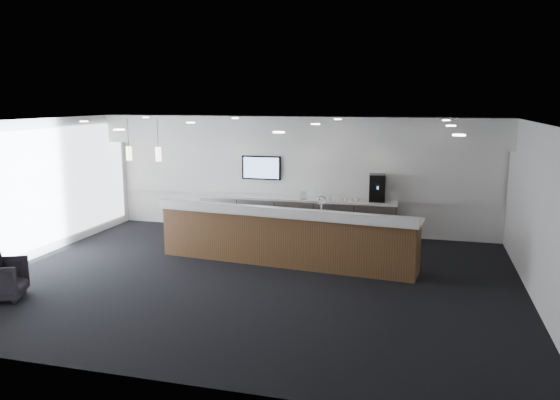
# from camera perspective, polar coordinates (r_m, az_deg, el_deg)

# --- Properties ---
(ground) EXTENTS (10.00, 10.00, 0.00)m
(ground) POSITION_cam_1_polar(r_m,az_deg,el_deg) (10.63, -2.88, -8.20)
(ground) COLOR black
(ground) RESTS_ON ground
(ceiling) EXTENTS (10.00, 8.00, 0.02)m
(ceiling) POSITION_cam_1_polar(r_m,az_deg,el_deg) (10.08, -3.04, 8.17)
(ceiling) COLOR black
(ceiling) RESTS_ON back_wall
(back_wall) EXTENTS (10.00, 0.02, 3.00)m
(back_wall) POSITION_cam_1_polar(r_m,az_deg,el_deg) (14.06, 2.07, 2.70)
(back_wall) COLOR white
(back_wall) RESTS_ON ground
(left_wall) EXTENTS (0.02, 8.00, 3.00)m
(left_wall) POSITION_cam_1_polar(r_m,az_deg,el_deg) (12.70, -24.96, 0.88)
(left_wall) COLOR white
(left_wall) RESTS_ON ground
(right_wall) EXTENTS (0.02, 8.00, 3.00)m
(right_wall) POSITION_cam_1_polar(r_m,az_deg,el_deg) (9.95, 25.62, -1.60)
(right_wall) COLOR white
(right_wall) RESTS_ON ground
(soffit_bulkhead) EXTENTS (10.00, 0.90, 0.70)m
(soffit_bulkhead) POSITION_cam_1_polar(r_m,az_deg,el_deg) (13.52, 1.67, 7.28)
(soffit_bulkhead) COLOR white
(soffit_bulkhead) RESTS_ON back_wall
(alcove_panel) EXTENTS (9.80, 0.06, 1.40)m
(alcove_panel) POSITION_cam_1_polar(r_m,az_deg,el_deg) (14.02, 2.04, 3.09)
(alcove_panel) COLOR white
(alcove_panel) RESTS_ON back_wall
(window_blinds_wall) EXTENTS (0.04, 7.36, 2.55)m
(window_blinds_wall) POSITION_cam_1_polar(r_m,az_deg,el_deg) (12.67, -24.82, 0.87)
(window_blinds_wall) COLOR white
(window_blinds_wall) RESTS_ON left_wall
(back_credenza) EXTENTS (5.06, 0.66, 0.95)m
(back_credenza) POSITION_cam_1_polar(r_m,az_deg,el_deg) (13.89, 1.71, -1.68)
(back_credenza) COLOR gray
(back_credenza) RESTS_ON ground
(wall_tv) EXTENTS (1.05, 0.08, 0.62)m
(wall_tv) POSITION_cam_1_polar(r_m,az_deg,el_deg) (14.21, -1.95, 3.39)
(wall_tv) COLOR black
(wall_tv) RESTS_ON back_wall
(pendant_left) EXTENTS (0.12, 0.12, 0.30)m
(pendant_left) POSITION_cam_1_polar(r_m,az_deg,el_deg) (11.81, -12.96, 4.61)
(pendant_left) COLOR #FFEBC6
(pendant_left) RESTS_ON ceiling
(pendant_right) EXTENTS (0.12, 0.12, 0.30)m
(pendant_right) POSITION_cam_1_polar(r_m,az_deg,el_deg) (12.15, -15.89, 4.64)
(pendant_right) COLOR #FFEBC6
(pendant_right) RESTS_ON ceiling
(ceiling_can_lights) EXTENTS (7.00, 5.00, 0.02)m
(ceiling_can_lights) POSITION_cam_1_polar(r_m,az_deg,el_deg) (10.08, -3.04, 8.00)
(ceiling_can_lights) COLOR white
(ceiling_can_lights) RESTS_ON ceiling
(service_counter) EXTENTS (5.60, 1.48, 1.49)m
(service_counter) POSITION_cam_1_polar(r_m,az_deg,el_deg) (11.44, 0.56, -3.84)
(service_counter) COLOR #4F341A
(service_counter) RESTS_ON ground
(coffee_machine) EXTENTS (0.42, 0.53, 0.66)m
(coffee_machine) POSITION_cam_1_polar(r_m,az_deg,el_deg) (13.49, 10.10, 1.26)
(coffee_machine) COLOR black
(coffee_machine) RESTS_ON back_credenza
(info_sign_left) EXTENTS (0.15, 0.03, 0.20)m
(info_sign_left) POSITION_cam_1_polar(r_m,az_deg,el_deg) (13.62, 2.48, 0.53)
(info_sign_left) COLOR silver
(info_sign_left) RESTS_ON back_credenza
(info_sign_right) EXTENTS (0.20, 0.07, 0.27)m
(info_sign_right) POSITION_cam_1_polar(r_m,az_deg,el_deg) (13.59, 4.09, 0.62)
(info_sign_right) COLOR silver
(info_sign_right) RESTS_ON back_credenza
(armchair) EXTENTS (1.00, 0.99, 0.69)m
(armchair) POSITION_cam_1_polar(r_m,az_deg,el_deg) (10.62, -27.13, -7.44)
(armchair) COLOR black
(armchair) RESTS_ON ground
(cup_0) EXTENTS (0.10, 0.10, 0.10)m
(cup_0) POSITION_cam_1_polar(r_m,az_deg,el_deg) (13.40, 8.11, 0.04)
(cup_0) COLOR white
(cup_0) RESTS_ON back_credenza
(cup_1) EXTENTS (0.14, 0.14, 0.10)m
(cup_1) POSITION_cam_1_polar(r_m,az_deg,el_deg) (13.42, 7.51, 0.07)
(cup_1) COLOR white
(cup_1) RESTS_ON back_credenza
(cup_2) EXTENTS (0.13, 0.13, 0.10)m
(cup_2) POSITION_cam_1_polar(r_m,az_deg,el_deg) (13.44, 6.92, 0.10)
(cup_2) COLOR white
(cup_2) RESTS_ON back_credenza
(cup_3) EXTENTS (0.13, 0.13, 0.10)m
(cup_3) POSITION_cam_1_polar(r_m,az_deg,el_deg) (13.46, 6.33, 0.12)
(cup_3) COLOR white
(cup_3) RESTS_ON back_credenza
(cup_4) EXTENTS (0.14, 0.14, 0.10)m
(cup_4) POSITION_cam_1_polar(r_m,az_deg,el_deg) (13.48, 5.74, 0.15)
(cup_4) COLOR white
(cup_4) RESTS_ON back_credenza
(cup_5) EXTENTS (0.11, 0.11, 0.10)m
(cup_5) POSITION_cam_1_polar(r_m,az_deg,el_deg) (13.50, 5.16, 0.18)
(cup_5) COLOR white
(cup_5) RESTS_ON back_credenza
(cup_6) EXTENTS (0.15, 0.15, 0.10)m
(cup_6) POSITION_cam_1_polar(r_m,az_deg,el_deg) (13.53, 4.57, 0.21)
(cup_6) COLOR white
(cup_6) RESTS_ON back_credenza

